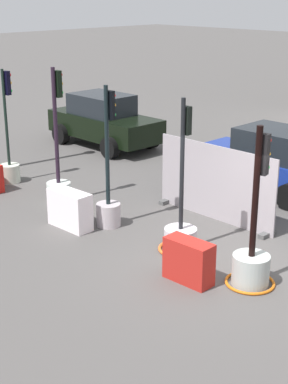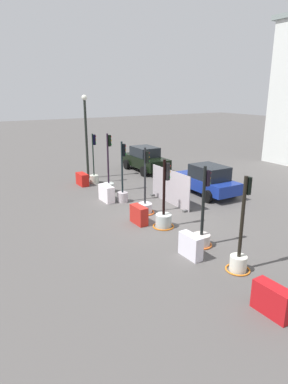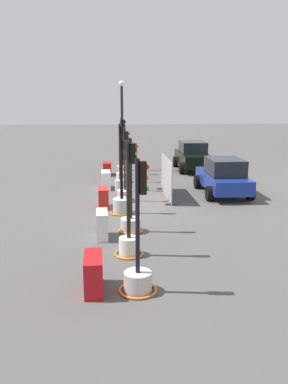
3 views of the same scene
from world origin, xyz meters
TOP-DOWN VIEW (x-y plane):
  - ground_plane at (0.00, 0.00)m, footprint 120.00×120.00m
  - traffic_light_0 at (-7.52, -0.02)m, footprint 0.56×0.56m
  - traffic_light_1 at (-5.20, -0.03)m, footprint 0.62×0.62m
  - traffic_light_2 at (-3.11, -0.17)m, footprint 0.57×0.57m
  - traffic_light_3 at (-1.00, -0.01)m, footprint 0.95×0.95m
  - traffic_light_4 at (0.92, -0.19)m, footprint 0.94×0.94m
  - traffic_light_5 at (3.21, 0.05)m, footprint 0.86×0.86m
  - traffic_light_6 at (5.29, -0.10)m, footprint 0.83×0.83m
  - traffic_light_7 at (7.53, 0.01)m, footprint 0.90×0.90m
  - construction_barrier_0 at (-7.39, -0.89)m, footprint 1.09×0.51m
  - construction_barrier_1 at (-3.64, -0.89)m, footprint 1.14×0.48m
  - construction_barrier_2 at (0.03, -0.94)m, footprint 0.98×0.44m
  - construction_barrier_3 at (3.75, -0.91)m, footprint 0.99×0.39m
  - construction_barrier_4 at (7.40, -1.02)m, footprint 1.10×0.46m
  - car_blue_estate at (-1.93, 4.65)m, footprint 4.21×2.13m
  - car_black_sedan at (-8.74, 4.59)m, footprint 4.33×2.16m
  - street_lamp_post at (-8.91, 0.09)m, footprint 0.36×0.36m
  - site_fence_panel at (-1.66, 1.91)m, footprint 3.39×0.50m

SIDE VIEW (x-z plane):
  - ground_plane at x=0.00m, z-range 0.00..0.00m
  - construction_barrier_0 at x=-7.39m, z-range 0.00..0.77m
  - construction_barrier_2 at x=0.03m, z-range 0.00..0.83m
  - construction_barrier_4 at x=7.40m, z-range 0.00..0.85m
  - construction_barrier_3 at x=3.75m, z-range 0.00..0.88m
  - construction_barrier_1 at x=-3.64m, z-range 0.00..0.88m
  - traffic_light_3 at x=-1.00m, z-range -1.18..2.06m
  - traffic_light_5 at x=3.21m, z-range -1.08..2.08m
  - traffic_light_7 at x=7.53m, z-range -1.05..2.06m
  - traffic_light_4 at x=0.92m, z-range -1.00..2.03m
  - traffic_light_6 at x=5.29m, z-range -1.02..2.25m
  - traffic_light_0 at x=-7.52m, z-range -0.96..2.25m
  - traffic_light_2 at x=-3.11m, z-range -0.98..2.30m
  - traffic_light_1 at x=-5.20m, z-range -1.04..2.42m
  - site_fence_panel at x=-1.66m, z-range -0.05..1.76m
  - car_blue_estate at x=-1.93m, z-range -0.01..1.72m
  - car_black_sedan at x=-8.74m, z-range -0.01..1.81m
  - street_lamp_post at x=-8.91m, z-range 0.52..6.06m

